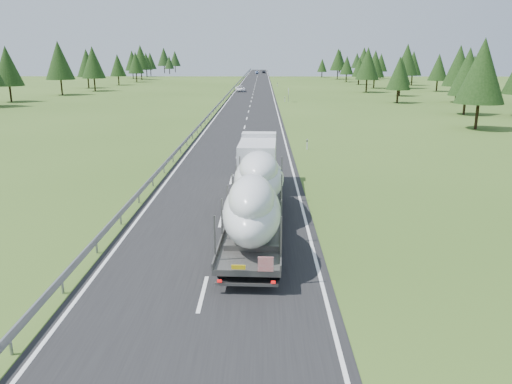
{
  "coord_description": "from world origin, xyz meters",
  "views": [
    {
      "loc": [
        2.24,
        -17.09,
        8.71
      ],
      "look_at": [
        1.91,
        7.62,
        1.92
      ],
      "focal_mm": 35.0,
      "sensor_mm": 36.0,
      "label": 1
    }
  ],
  "objects_px": {
    "distant_van": "(240,89)",
    "distant_car_blue": "(257,72)",
    "boat_truck": "(256,183)",
    "distant_car_dark": "(264,72)",
    "highway_sign": "(288,92)"
  },
  "relations": [
    {
      "from": "boat_truck",
      "to": "distant_car_blue",
      "type": "distance_m",
      "value": 220.36
    },
    {
      "from": "boat_truck",
      "to": "distant_car_blue",
      "type": "relative_size",
      "value": 4.56
    },
    {
      "from": "highway_sign",
      "to": "distant_car_blue",
      "type": "xyz_separation_m",
      "value": [
        -7.87,
        149.01,
        -1.14
      ]
    },
    {
      "from": "distant_car_blue",
      "to": "distant_van",
      "type": "bearing_deg",
      "value": -96.99
    },
    {
      "from": "distant_van",
      "to": "distant_car_blue",
      "type": "relative_size",
      "value": 1.23
    },
    {
      "from": "distant_van",
      "to": "distant_car_blue",
      "type": "height_order",
      "value": "distant_van"
    },
    {
      "from": "distant_van",
      "to": "distant_car_dark",
      "type": "height_order",
      "value": "distant_car_dark"
    },
    {
      "from": "highway_sign",
      "to": "distant_car_blue",
      "type": "relative_size",
      "value": 0.64
    },
    {
      "from": "distant_car_blue",
      "to": "highway_sign",
      "type": "bearing_deg",
      "value": -92.72
    },
    {
      "from": "boat_truck",
      "to": "distant_van",
      "type": "xyz_separation_m",
      "value": [
        -5.2,
        99.62,
        -1.4
      ]
    },
    {
      "from": "highway_sign",
      "to": "distant_car_dark",
      "type": "height_order",
      "value": "highway_sign"
    },
    {
      "from": "highway_sign",
      "to": "distant_van",
      "type": "bearing_deg",
      "value": 110.34
    },
    {
      "from": "boat_truck",
      "to": "distant_car_blue",
      "type": "xyz_separation_m",
      "value": [
        -2.58,
        220.34,
        -1.43
      ]
    },
    {
      "from": "boat_truck",
      "to": "distant_van",
      "type": "bearing_deg",
      "value": 92.99
    },
    {
      "from": "distant_van",
      "to": "distant_car_blue",
      "type": "xyz_separation_m",
      "value": [
        2.62,
        120.73,
        -0.03
      ]
    }
  ]
}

